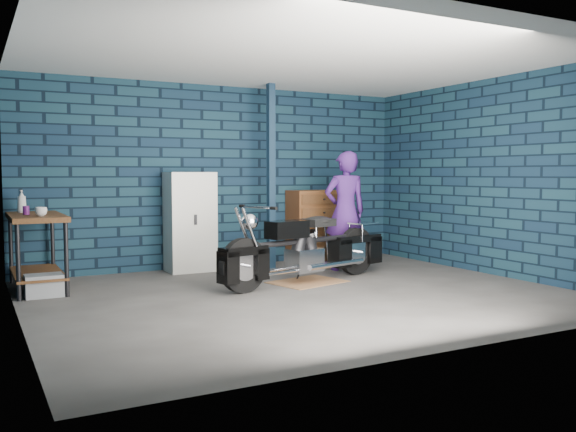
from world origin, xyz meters
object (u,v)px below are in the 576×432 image
workbench (37,252)px  tool_chest (316,226)px  locker (190,222)px  storage_bin (44,286)px  shop_stool (325,244)px  motorcycle (308,243)px  person (345,211)px

workbench → tool_chest: tool_chest is taller
workbench → locker: 2.15m
storage_bin → shop_stool: size_ratio=0.61×
motorcycle → person: (0.97, 0.62, 0.35)m
storage_bin → shop_stool: shop_stool is taller
motorcycle → tool_chest: tool_chest is taller
motorcycle → tool_chest: size_ratio=2.04×
tool_chest → storage_bin: bearing=-166.9°
motorcycle → locker: locker is taller
workbench → locker: size_ratio=0.99×
person → tool_chest: person is taller
person → shop_stool: size_ratio=2.59×
shop_stool → person: bearing=-81.2°
person → storage_bin: size_ratio=4.21×
workbench → person: size_ratio=0.82×
motorcycle → shop_stool: bearing=35.8°
motorcycle → storage_bin: (-3.10, 0.60, -0.38)m
locker → person: bearing=-25.2°
workbench → tool_chest: bearing=6.6°
workbench → person: bearing=-6.5°
motorcycle → locker: bearing=109.5°
locker → tool_chest: 2.09m
tool_chest → locker: bearing=180.0°
tool_chest → workbench: bearing=-173.4°
motorcycle → person: size_ratio=1.35×
workbench → locker: (2.08, 0.48, 0.25)m
workbench → person: 4.14m
motorcycle → tool_chest: (1.05, 1.56, 0.06)m
locker → motorcycle: bearing=-56.4°
tool_chest → shop_stool: 0.56m
person → locker: (-2.01, 0.95, -0.15)m
workbench → shop_stool: workbench is taller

